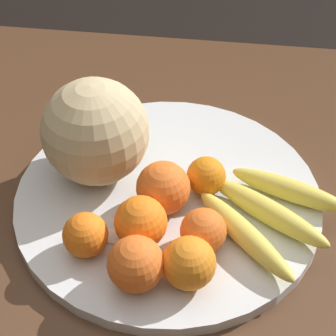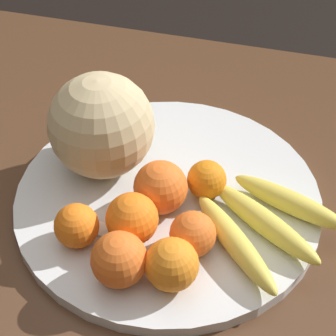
# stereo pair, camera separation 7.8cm
# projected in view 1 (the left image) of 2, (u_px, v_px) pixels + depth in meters

# --- Properties ---
(kitchen_table) EXTENTS (1.24, 1.02, 0.73)m
(kitchen_table) POSITION_uv_depth(u_px,v_px,m) (170.00, 267.00, 0.86)
(kitchen_table) COLOR #4C301E
(kitchen_table) RESTS_ON ground_plane
(fruit_bowl) EXTENTS (0.44, 0.44, 0.02)m
(fruit_bowl) POSITION_uv_depth(u_px,v_px,m) (168.00, 197.00, 0.82)
(fruit_bowl) COLOR silver
(fruit_bowl) RESTS_ON kitchen_table
(melon) EXTENTS (0.15, 0.15, 0.15)m
(melon) POSITION_uv_depth(u_px,v_px,m) (95.00, 132.00, 0.79)
(melon) COLOR #C6B284
(melon) RESTS_ON fruit_bowl
(banana_bunch) EXTENTS (0.22, 0.21, 0.03)m
(banana_bunch) POSITION_uv_depth(u_px,v_px,m) (267.00, 211.00, 0.76)
(banana_bunch) COLOR #473819
(banana_bunch) RESTS_ON fruit_bowl
(orange_front_left) EXTENTS (0.07, 0.07, 0.07)m
(orange_front_left) POSITION_uv_depth(u_px,v_px,m) (141.00, 222.00, 0.73)
(orange_front_left) COLOR orange
(orange_front_left) RESTS_ON fruit_bowl
(orange_front_right) EXTENTS (0.06, 0.06, 0.06)m
(orange_front_right) POSITION_uv_depth(u_px,v_px,m) (85.00, 235.00, 0.72)
(orange_front_right) COLOR orange
(orange_front_right) RESTS_ON fruit_bowl
(orange_mid_center) EXTENTS (0.08, 0.08, 0.08)m
(orange_mid_center) POSITION_uv_depth(u_px,v_px,m) (163.00, 188.00, 0.77)
(orange_mid_center) COLOR orange
(orange_mid_center) RESTS_ON fruit_bowl
(orange_back_left) EXTENTS (0.07, 0.07, 0.07)m
(orange_back_left) POSITION_uv_depth(u_px,v_px,m) (189.00, 263.00, 0.68)
(orange_back_left) COLOR orange
(orange_back_left) RESTS_ON fruit_bowl
(orange_back_right) EXTENTS (0.06, 0.06, 0.06)m
(orange_back_right) POSITION_uv_depth(u_px,v_px,m) (203.00, 231.00, 0.72)
(orange_back_right) COLOR orange
(orange_back_right) RESTS_ON fruit_bowl
(orange_top_small) EXTENTS (0.07, 0.07, 0.07)m
(orange_top_small) POSITION_uv_depth(u_px,v_px,m) (136.00, 264.00, 0.68)
(orange_top_small) COLOR orange
(orange_top_small) RESTS_ON fruit_bowl
(orange_side_extra) EXTENTS (0.06, 0.06, 0.06)m
(orange_side_extra) POSITION_uv_depth(u_px,v_px,m) (206.00, 176.00, 0.80)
(orange_side_extra) COLOR orange
(orange_side_extra) RESTS_ON fruit_bowl
(produce_tag) EXTENTS (0.08, 0.03, 0.00)m
(produce_tag) POSITION_uv_depth(u_px,v_px,m) (110.00, 236.00, 0.75)
(produce_tag) COLOR white
(produce_tag) RESTS_ON fruit_bowl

